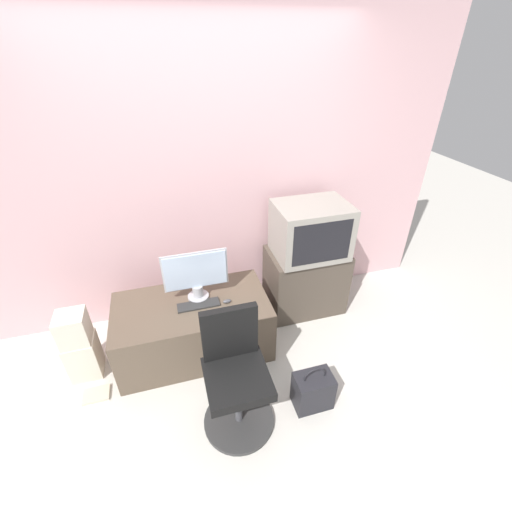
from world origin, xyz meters
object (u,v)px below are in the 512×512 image
Objects in this scene: office_chair at (236,379)px; cardboard_box_lower at (84,356)px; book at (96,395)px; crt_tv at (311,230)px; mouse at (227,301)px; main_monitor at (196,275)px; keyboard at (199,305)px; handbag at (313,390)px.

office_chair is 1.31m from cardboard_box_lower.
cardboard_box_lower is at bearing 106.69° from book.
mouse is at bearing -159.85° from crt_tv.
main_monitor is at bearing -170.70° from crt_tv.
keyboard is at bearing -97.58° from main_monitor.
keyboard is (-0.01, -0.11, -0.22)m from main_monitor.
book is at bearing -158.56° from main_monitor.
keyboard is 1.16m from crt_tv.
crt_tv reaches higher than main_monitor.
mouse is at bearing 10.85° from book.
mouse is at bearing -7.21° from keyboard.
book is (-0.99, 0.45, -0.39)m from office_chair.
handbag is at bearing -25.35° from cardboard_box_lower.
handbag is at bearing -57.14° from mouse.
office_chair reaches higher than cardboard_box_lower.
office_chair is (-0.09, -0.66, -0.11)m from mouse.
book is (-1.55, 0.51, -0.13)m from handbag.
office_chair is at bearing -97.55° from mouse.
mouse is 0.19× the size of cardboard_box_lower.
cardboard_box_lower is 0.93× the size of handbag.
mouse reaches higher than handbag.
book is (-0.86, -0.24, -0.49)m from keyboard.
mouse is (0.23, -0.03, 0.01)m from keyboard.
handbag is (0.69, -0.75, -0.36)m from keyboard.
main_monitor is 1.44× the size of cardboard_box_lower.
keyboard is at bearing -1.40° from cardboard_box_lower.
handbag is (1.62, -0.77, -0.03)m from cardboard_box_lower.
main_monitor is 0.33m from mouse.
crt_tv is at bearing 70.23° from handbag.
handbag is at bearing -18.27° from book.
book is (-1.91, -0.51, -0.87)m from crt_tv.
crt_tv reaches higher than office_chair.
book is at bearing -169.15° from mouse.
mouse is at bearing 122.86° from handbag.
crt_tv is (1.06, 0.28, 0.37)m from keyboard.
main_monitor is 0.81× the size of crt_tv.
crt_tv reaches higher than handbag.
office_chair is 2.35× the size of handbag.
main_monitor is 0.24m from keyboard.
keyboard is at bearing 132.76° from handbag.
handbag is 2.01× the size of book.
office_chair reaches higher than handbag.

